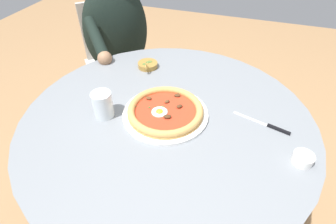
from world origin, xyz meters
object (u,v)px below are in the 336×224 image
Objects in this scene: dining_table at (167,140)px; olive_pan at (148,65)px; cafe_chair_diner at (116,55)px; pizza_on_plate at (165,111)px; ramekin_capers at (303,158)px; water_glass at (103,106)px; steak_knife at (269,126)px; diner_person at (120,61)px.

dining_table is 9.35× the size of olive_pan.
dining_table is at bearing -49.28° from cafe_chair_diner.
ramekin_capers is (0.47, -0.08, 0.00)m from pizza_on_plate.
water_glass reaches higher than pizza_on_plate.
steak_knife is 0.17m from ramekin_capers.
pizza_on_plate is 0.23m from water_glass.
pizza_on_plate is 0.48m from ramekin_capers.
water_glass is 0.60m from steak_knife.
ramekin_capers is 0.05× the size of diner_person.
ramekin_capers is at bearing -0.24° from water_glass.
olive_pan is 0.14× the size of cafe_chair_diner.
dining_table is at bearing -49.16° from diner_person.
pizza_on_plate is (-0.01, 0.01, 0.14)m from dining_table.
cafe_chair_diner is at bearing 130.05° from diner_person.
cafe_chair_diner is (-1.06, 0.77, -0.23)m from ramekin_capers.
pizza_on_plate reaches higher than steak_knife.
cafe_chair_diner reaches higher than steak_knife.
steak_knife is 1.04m from diner_person.
steak_knife is at bearing -31.39° from diner_person.
olive_pan is 0.61m from cafe_chair_diner.
ramekin_capers is 0.75m from olive_pan.
pizza_on_plate reaches higher than dining_table.
water_glass is 0.68m from ramekin_capers.
pizza_on_plate is 2.76× the size of olive_pan.
olive_pan is 0.10× the size of diner_person.
olive_pan is at bearing 122.66° from pizza_on_plate.
water_glass is 1.57× the size of ramekin_capers.
diner_person is (-0.50, 0.59, -0.20)m from pizza_on_plate.
pizza_on_plate is 0.94m from cafe_chair_diner.
steak_knife reaches higher than dining_table.
steak_knife is 0.24× the size of cafe_chair_diner.
diner_person is (-0.97, 0.67, -0.20)m from ramekin_capers.
diner_person is (-0.29, 0.66, -0.23)m from water_glass.
diner_person reaches higher than water_glass.
pizza_on_plate is 0.35m from olive_pan.
pizza_on_plate is 1.57× the size of steak_knife.
water_glass reaches higher than steak_knife.
olive_pan is (-0.19, 0.29, -0.00)m from pizza_on_plate.
ramekin_capers is 0.55× the size of olive_pan.
cafe_chair_diner reaches higher than ramekin_capers.
olive_pan is at bearing 86.17° from water_glass.
ramekin_capers is at bearing -52.99° from steak_knife.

